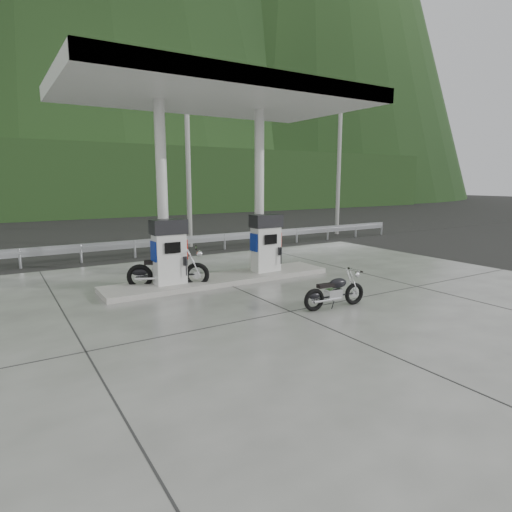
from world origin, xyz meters
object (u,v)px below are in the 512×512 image
motorcycle_right (335,292)px  motorcycle_left (168,270)px  gas_pump_right (266,243)px  gas_pump_left (169,252)px

motorcycle_right → motorcycle_left: bearing=128.9°
gas_pump_right → motorcycle_left: gas_pump_right is taller
gas_pump_left → gas_pump_right: size_ratio=1.00×
gas_pump_right → gas_pump_left: bearing=180.0°
motorcycle_left → motorcycle_right: bearing=-32.1°
gas_pump_right → motorcycle_left: (-3.21, 0.10, -0.54)m
gas_pump_right → motorcycle_left: size_ratio=0.84×
gas_pump_right → motorcycle_right: size_ratio=1.11×
motorcycle_left → motorcycle_right: motorcycle_left is taller
gas_pump_right → motorcycle_left: bearing=178.3°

